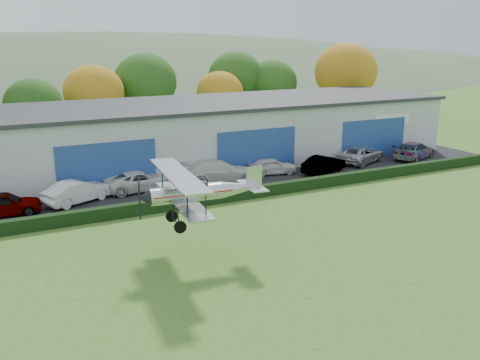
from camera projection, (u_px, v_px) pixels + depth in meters
name	position (u px, v px, depth m)	size (l,w,h in m)	color
ground	(407.00, 307.00, 21.26)	(300.00, 300.00, 0.00)	#3B6C22
apron	(240.00, 179.00, 40.65)	(48.00, 9.00, 0.05)	black
hedge	(271.00, 189.00, 36.41)	(46.00, 0.60, 0.80)	black
hangar	(225.00, 130.00, 46.84)	(40.60, 12.60, 5.30)	#B2B7BC
tree_belt	(139.00, 87.00, 55.15)	(75.70, 13.22, 10.12)	#3D2614
distant_hills	(22.00, 127.00, 143.37)	(430.00, 196.00, 56.00)	#4C6642
car_0	(3.00, 204.00, 31.92)	(1.77, 4.39, 1.49)	gray
car_1	(78.00, 191.00, 34.46)	(1.61, 4.62, 1.52)	silver
car_2	(140.00, 181.00, 37.25)	(2.32, 5.03, 1.40)	silver
car_3	(220.00, 171.00, 39.47)	(2.30, 5.66, 1.64)	silver
car_4	(272.00, 166.00, 41.73)	(1.57, 3.91, 1.33)	silver
car_5	(324.00, 164.00, 42.10)	(1.51, 4.32, 1.42)	gray
car_6	(361.00, 154.00, 45.67)	(2.39, 5.19, 1.44)	silver
car_7	(414.00, 150.00, 47.15)	(2.12, 5.21, 1.51)	gray
biplane	(197.00, 191.00, 25.11)	(6.21, 7.13, 2.66)	silver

